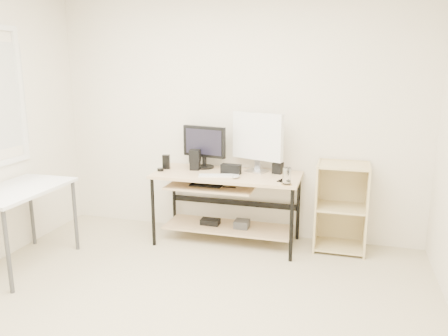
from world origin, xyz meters
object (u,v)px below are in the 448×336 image
shelf_unit (341,206)px  white_imac (257,138)px  desk (225,193)px  audio_controller (166,162)px  black_monitor (204,144)px  side_table (18,197)px

shelf_unit → white_imac: 1.09m
desk → audio_controller: size_ratio=9.72×
desk → black_monitor: size_ratio=3.03×
black_monitor → white_imac: size_ratio=0.81×
shelf_unit → audio_controller: 1.88m
side_table → shelf_unit: (2.83, 1.22, -0.22)m
side_table → black_monitor: 1.88m
desk → side_table: bearing=-147.3°
shelf_unit → white_imac: white_imac is taller
black_monitor → desk: bearing=-20.7°
shelf_unit → audio_controller: bearing=-175.8°
black_monitor → white_imac: bearing=10.3°
side_table → audio_controller: audio_controller is taller
audio_controller → shelf_unit: bearing=-7.2°
white_imac → shelf_unit: bearing=19.7°
white_imac → side_table: bearing=-128.3°
side_table → white_imac: white_imac is taller
shelf_unit → black_monitor: (-1.46, 0.02, 0.56)m
side_table → shelf_unit: shelf_unit is taller
audio_controller → desk: bearing=-13.6°
audio_controller → black_monitor: bearing=11.2°
shelf_unit → white_imac: size_ratio=1.47×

